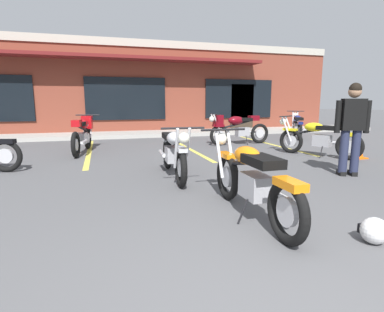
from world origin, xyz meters
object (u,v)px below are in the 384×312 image
Objects in this scene: motorcycle_blue_standard at (173,152)px; motorcycle_orange_scrambler at (83,133)px; motorcycle_red_sportbike at (298,125)px; motorcycle_silver_naked at (237,128)px; person_in_shorts_foreground at (352,124)px; helmet_on_pavement at (374,231)px; traffic_cone at (358,148)px; motorcycle_foreground_classic at (251,179)px; motorcycle_green_cafe_racer at (318,138)px.

motorcycle_blue_standard and motorcycle_orange_scrambler have the same top height.
motorcycle_red_sportbike is 7.42m from motorcycle_blue_standard.
person_in_shorts_foreground is at bearing -86.88° from motorcycle_silver_naked.
helmet_on_pavement is 5.02m from traffic_cone.
motorcycle_green_cafe_racer is at bearing 42.84° from motorcycle_foreground_classic.
motorcycle_foreground_classic is at bearing -78.52° from motorcycle_blue_standard.
motorcycle_foreground_classic is at bearing 130.00° from helmet_on_pavement.
motorcycle_foreground_classic is 3.03m from person_in_shorts_foreground.
motorcycle_blue_standard is at bearing 111.88° from helmet_on_pavement.
motorcycle_orange_scrambler is at bearing 111.25° from motorcycle_foreground_classic.
person_in_shorts_foreground is 2.19m from traffic_cone.
person_in_shorts_foreground reaches higher than motorcycle_blue_standard.
helmet_on_pavement is at bearing -65.45° from motorcycle_orange_scrambler.
motorcycle_blue_standard reaches higher than traffic_cone.
motorcycle_foreground_classic is 6.21m from motorcycle_silver_naked.
motorcycle_silver_naked is at bearing 112.68° from motorcycle_green_cafe_racer.
motorcycle_silver_naked is (-2.95, -1.05, 0.07)m from motorcycle_red_sportbike.
person_in_shorts_foreground reaches higher than motorcycle_green_cafe_racer.
motorcycle_foreground_classic reaches higher than helmet_on_pavement.
traffic_cone is (4.23, 2.71, -0.20)m from motorcycle_foreground_classic.
motorcycle_foreground_classic is 8.64m from motorcycle_red_sportbike.
motorcycle_foreground_classic is 4.74m from motorcycle_green_cafe_racer.
person_in_shorts_foreground is at bearing -14.63° from motorcycle_blue_standard.
motorcycle_red_sportbike is at bearing 19.62° from motorcycle_silver_naked.
person_in_shorts_foreground is (3.11, -0.81, 0.49)m from motorcycle_blue_standard.
motorcycle_orange_scrambler is at bearing -177.23° from motorcycle_silver_naked.
motorcycle_silver_naked is at bearing -160.38° from motorcycle_red_sportbike.
motorcycle_foreground_classic is 2.20m from motorcycle_blue_standard.
person_in_shorts_foreground is 3.16× the size of traffic_cone.
motorcycle_blue_standard is 1.26× the size of person_in_shorts_foreground.
motorcycle_silver_naked is 1.00× the size of motorcycle_orange_scrambler.
motorcycle_orange_scrambler is at bearing 156.39° from traffic_cone.
motorcycle_silver_naked is at bearing 51.14° from motorcycle_blue_standard.
motorcycle_silver_naked is 1.26× the size of person_in_shorts_foreground.
person_in_shorts_foreground is (0.24, -4.37, 0.42)m from motorcycle_silver_naked.
motorcycle_blue_standard is 3.25m from person_in_shorts_foreground.
motorcycle_green_cafe_racer is at bearing 15.26° from motorcycle_blue_standard.
helmet_on_pavement is at bearing -132.75° from traffic_cone.
motorcycle_silver_naked is at bearing 66.95° from motorcycle_foreground_classic.
motorcycle_foreground_classic is 1.00× the size of motorcycle_silver_naked.
motorcycle_orange_scrambler is (-7.51, -1.27, 0.07)m from motorcycle_red_sportbike.
motorcycle_silver_naked and motorcycle_blue_standard have the same top height.
motorcycle_green_cafe_racer and motorcycle_orange_scrambler have the same top height.
motorcycle_blue_standard is 8.11× the size of helmet_on_pavement.
motorcycle_orange_scrambler is (-5.61, 2.27, 0.07)m from motorcycle_green_cafe_racer.
motorcycle_orange_scrambler is (-1.70, 3.34, 0.07)m from motorcycle_blue_standard.
motorcycle_foreground_classic is 1.00× the size of motorcycle_blue_standard.
motorcycle_green_cafe_racer is 0.90× the size of motorcycle_orange_scrambler.
traffic_cone is at bearing -23.61° from motorcycle_orange_scrambler.
motorcycle_red_sportbike is 0.91× the size of motorcycle_orange_scrambler.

